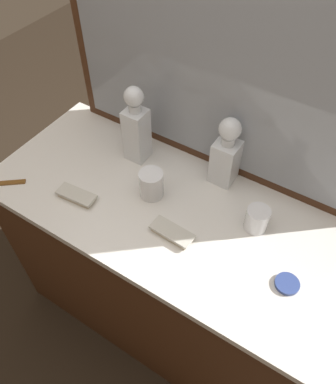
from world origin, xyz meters
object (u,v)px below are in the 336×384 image
at_px(crystal_tumbler_front, 257,220).
at_px(silver_brush_front, 172,233).
at_px(crystal_tumbler_far_left, 151,185).
at_px(porcelain_dish, 287,284).
at_px(tortoiseshell_comb, 5,183).
at_px(crystal_decanter_front, 137,131).
at_px(silver_brush_right, 77,196).
at_px(crystal_decanter_left, 226,157).

height_order(crystal_tumbler_front, silver_brush_front, crystal_tumbler_front).
relative_size(crystal_tumbler_far_left, crystal_tumbler_front, 1.23).
xyz_separation_m(porcelain_dish, tortoiseshell_comb, (-1.05, -0.17, -0.00)).
xyz_separation_m(crystal_decanter_front, silver_brush_right, (-0.06, -0.30, -0.12)).
xyz_separation_m(crystal_decanter_front, tortoiseshell_comb, (-0.34, -0.39, -0.13)).
bearing_deg(crystal_tumbler_far_left, crystal_decanter_left, 48.68).
relative_size(crystal_decanter_left, crystal_tumbler_front, 3.21).
bearing_deg(porcelain_dish, crystal_decanter_left, 141.65).
height_order(crystal_decanter_left, crystal_tumbler_far_left, crystal_decanter_left).
relative_size(crystal_decanter_left, silver_brush_front, 1.83).
height_order(crystal_tumbler_front, tortoiseshell_comb, crystal_tumbler_front).
height_order(silver_brush_right, tortoiseshell_comb, silver_brush_right).
distance_m(crystal_decanter_left, crystal_tumbler_far_left, 0.29).
xyz_separation_m(crystal_tumbler_far_left, porcelain_dish, (0.55, -0.08, -0.04)).
bearing_deg(crystal_tumbler_far_left, crystal_decanter_front, 138.56).
height_order(crystal_decanter_left, silver_brush_right, crystal_decanter_left).
distance_m(crystal_tumbler_front, silver_brush_front, 0.29).
xyz_separation_m(crystal_decanter_left, tortoiseshell_comb, (-0.68, -0.46, -0.11)).
bearing_deg(crystal_tumbler_front, crystal_decanter_front, 172.23).
relative_size(crystal_tumbler_far_left, silver_brush_front, 0.70).
bearing_deg(tortoiseshell_comb, crystal_tumbler_far_left, 27.00).
bearing_deg(crystal_tumbler_front, silver_brush_front, -140.85).
height_order(crystal_tumbler_front, porcelain_dish, crystal_tumbler_front).
bearing_deg(crystal_decanter_front, crystal_decanter_left, 11.40).
distance_m(crystal_tumbler_far_left, crystal_tumbler_front, 0.39).
relative_size(crystal_decanter_left, porcelain_dish, 3.72).
bearing_deg(crystal_tumbler_front, porcelain_dish, -40.99).
relative_size(crystal_decanter_front, porcelain_dish, 4.22).
bearing_deg(crystal_decanter_left, crystal_tumbler_front, -35.89).
distance_m(crystal_decanter_left, crystal_tumbler_front, 0.25).
relative_size(crystal_tumbler_far_left, porcelain_dish, 1.43).
relative_size(crystal_decanter_left, crystal_decanter_front, 0.88).
height_order(crystal_decanter_front, crystal_tumbler_far_left, crystal_decanter_front).
distance_m(crystal_decanter_left, porcelain_dish, 0.48).
bearing_deg(silver_brush_front, crystal_decanter_left, 85.67).
bearing_deg(silver_brush_right, crystal_decanter_left, 42.58).
bearing_deg(tortoiseshell_comb, crystal_decanter_front, 49.40).
relative_size(crystal_decanter_front, silver_brush_front, 2.08).
xyz_separation_m(silver_brush_front, porcelain_dish, (0.39, 0.03, -0.01)).
bearing_deg(porcelain_dish, crystal_decanter_front, 162.61).
height_order(crystal_decanter_left, porcelain_dish, crystal_decanter_left).
relative_size(crystal_tumbler_front, tortoiseshell_comb, 0.68).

